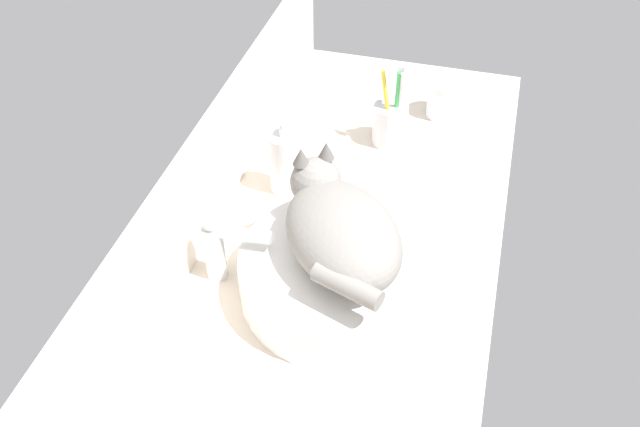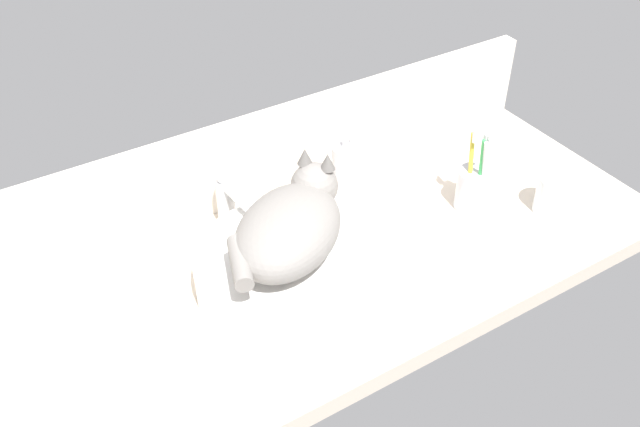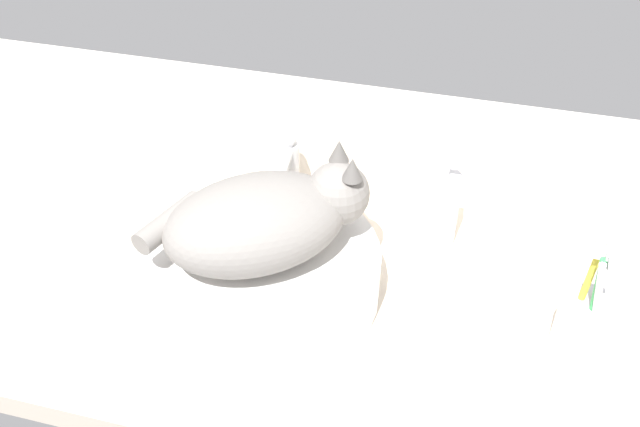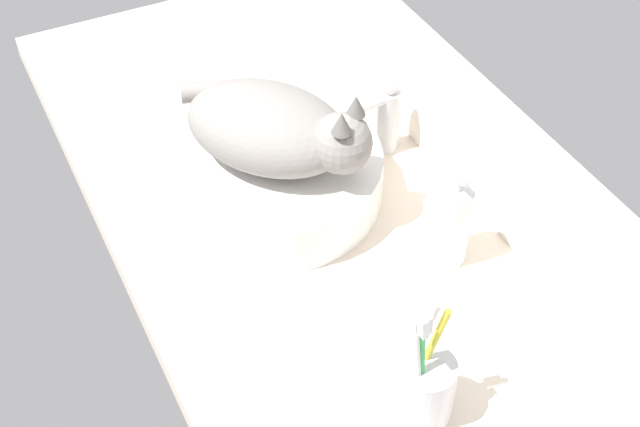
% 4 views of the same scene
% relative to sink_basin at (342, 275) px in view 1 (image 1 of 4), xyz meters
% --- Properties ---
extents(ground_plane, '(1.40, 0.55, 0.04)m').
position_rel_sink_basin_xyz_m(ground_plane, '(0.08, 0.02, -0.06)').
color(ground_plane, beige).
extents(backsplash_panel, '(1.40, 0.04, 0.19)m').
position_rel_sink_basin_xyz_m(backsplash_panel, '(0.08, 0.28, 0.05)').
color(backsplash_panel, silver).
rests_on(backsplash_panel, ground_plane).
extents(sink_basin, '(0.34, 0.34, 0.08)m').
position_rel_sink_basin_xyz_m(sink_basin, '(0.00, 0.00, 0.00)').
color(sink_basin, white).
rests_on(sink_basin, ground_plane).
extents(cat, '(0.30, 0.29, 0.14)m').
position_rel_sink_basin_xyz_m(cat, '(0.01, 0.01, 0.10)').
color(cat, gray).
rests_on(cat, sink_basin).
extents(faucet, '(0.04, 0.12, 0.14)m').
position_rel_sink_basin_xyz_m(faucet, '(-0.02, 0.20, 0.03)').
color(faucet, silver).
rests_on(faucet, ground_plane).
extents(soap_dispenser, '(0.05, 0.05, 0.16)m').
position_rel_sink_basin_xyz_m(soap_dispenser, '(0.23, 0.17, 0.03)').
color(soap_dispenser, silver).
rests_on(soap_dispenser, ground_plane).
extents(toothbrush_cup, '(0.07, 0.07, 0.19)m').
position_rel_sink_basin_xyz_m(toothbrush_cup, '(0.44, 0.00, 0.01)').
color(toothbrush_cup, silver).
rests_on(toothbrush_cup, ground_plane).
extents(water_glass, '(0.07, 0.07, 0.08)m').
position_rel_sink_basin_xyz_m(water_glass, '(0.57, -0.09, -0.00)').
color(water_glass, white).
rests_on(water_glass, ground_plane).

